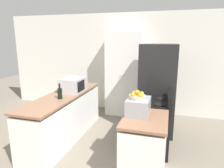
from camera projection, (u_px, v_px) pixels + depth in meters
name	position (u px, v px, depth m)	size (l,w,h in m)	color
wall_back	(127.00, 63.00, 5.32)	(7.00, 0.06, 2.60)	silver
counter_left	(65.00, 117.00, 3.92)	(0.60, 2.28, 0.90)	silver
counter_right	(144.00, 149.00, 2.79)	(0.60, 0.81, 0.90)	silver
pantry_cabinet	(124.00, 74.00, 5.10)	(0.90, 0.52, 2.12)	white
stove	(151.00, 125.00, 3.51)	(0.66, 0.72, 1.06)	black
refrigerator	(157.00, 89.00, 4.12)	(0.74, 0.74, 1.84)	black
microwave	(73.00, 85.00, 4.01)	(0.40, 0.49, 0.28)	#B2B2B7
wine_bottle	(60.00, 93.00, 3.52)	(0.08, 0.08, 0.28)	black
toaster_oven	(138.00, 106.00, 2.80)	(0.32, 0.39, 0.23)	#939399
fruit_bowl	(137.00, 96.00, 2.75)	(0.23, 0.23, 0.13)	#B2A893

